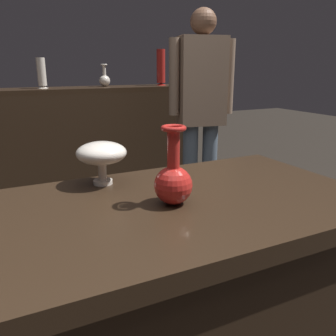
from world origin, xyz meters
TOP-DOWN VIEW (x-y plane):
  - display_plinth at (0.00, 0.00)m, footprint 1.20×0.64m
  - back_display_shelf at (0.00, 2.20)m, footprint 2.60×0.40m
  - vase_centerpiece at (0.02, -0.02)m, footprint 0.10×0.10m
  - vase_tall_behind at (-0.10, 0.23)m, footprint 0.16×0.16m
  - shelf_vase_center at (0.00, 2.21)m, footprint 0.09×0.09m
  - shelf_vase_right at (0.52, 2.25)m, footprint 0.09×0.09m
  - shelf_vase_far_right at (1.04, 2.22)m, footprint 0.10×0.10m
  - visitor_near_right at (0.94, 1.35)m, footprint 0.46×0.25m

SIDE VIEW (x-z plane):
  - display_plinth at x=0.00m, z-range 0.00..0.80m
  - back_display_shelf at x=0.00m, z-range 0.00..0.99m
  - vase_centerpiece at x=0.02m, z-range 0.76..0.98m
  - visitor_near_right at x=0.94m, z-range 0.13..1.66m
  - vase_tall_behind at x=-0.10m, z-range 0.83..0.97m
  - shelf_vase_right at x=0.52m, z-range 0.96..1.14m
  - shelf_vase_center at x=0.00m, z-range 0.98..1.22m
  - shelf_vase_far_right at x=1.04m, z-range 0.98..1.30m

